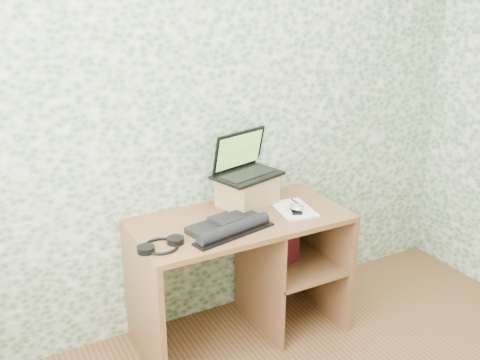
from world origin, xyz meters
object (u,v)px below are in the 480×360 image
laptop (244,165)px  notepad (294,209)px  keyboard (229,226)px  desk (250,256)px  riser (247,191)px

laptop → notepad: (0.20, -0.23, -0.23)m
keyboard → notepad: (0.45, 0.06, -0.02)m
desk → keyboard: size_ratio=2.47×
desk → riser: 0.38m
notepad → laptop: bearing=138.8°
riser → keyboard: 0.36m
riser → laptop: (0.00, 0.04, 0.15)m
desk → notepad: bearing=-18.1°
riser → notepad: bearing=-44.6°
keyboard → notepad: 0.45m
riser → notepad: 0.29m
riser → notepad: size_ratio=1.07×
desk → laptop: laptop is taller
desk → notepad: 0.37m
laptop → notepad: size_ratio=1.55×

